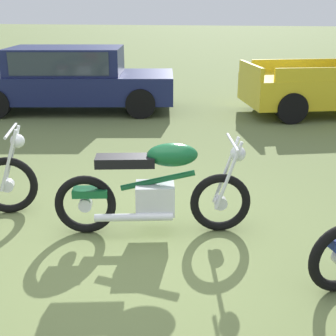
# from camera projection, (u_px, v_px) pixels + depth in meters

# --- Properties ---
(ground_plane) EXTENTS (120.00, 120.00, 0.00)m
(ground_plane) POSITION_uv_depth(u_px,v_px,m) (135.00, 247.00, 4.67)
(ground_plane) COLOR olive
(motorcycle_green) EXTENTS (2.03, 0.83, 1.02)m
(motorcycle_green) POSITION_uv_depth(u_px,v_px,m) (155.00, 189.00, 4.84)
(motorcycle_green) COLOR black
(motorcycle_green) RESTS_ON ground
(car_navy) EXTENTS (4.77, 2.62, 1.43)m
(car_navy) POSITION_uv_depth(u_px,v_px,m) (71.00, 76.00, 10.61)
(car_navy) COLOR #161E4C
(car_navy) RESTS_ON ground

